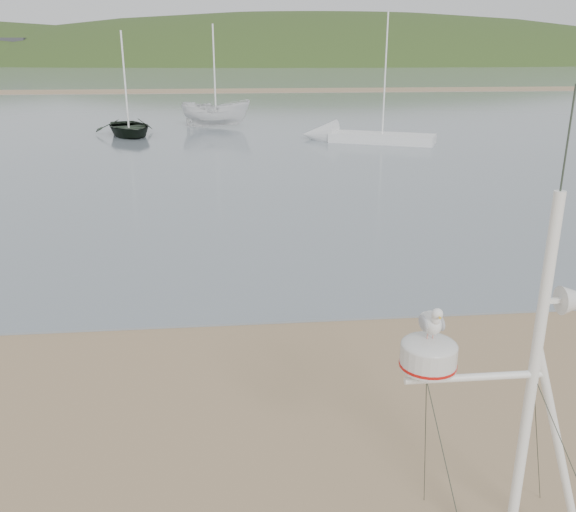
{
  "coord_description": "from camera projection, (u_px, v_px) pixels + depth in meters",
  "views": [
    {
      "loc": [
        1.34,
        -6.33,
        4.87
      ],
      "look_at": [
        2.08,
        1.0,
        2.36
      ],
      "focal_mm": 38.0,
      "sensor_mm": 36.0,
      "label": 1
    }
  ],
  "objects": [
    {
      "name": "hill_ridge",
      "position": [
        270.0,
        115.0,
        236.82
      ],
      "size": [
        620.0,
        180.0,
        80.0
      ],
      "color": "#263A17",
      "rests_on": "ground"
    },
    {
      "name": "sandbar",
      "position": [
        213.0,
        91.0,
        73.3
      ],
      "size": [
        560.0,
        7.0,
        0.07
      ],
      "primitive_type": "cube",
      "color": "#8C7051",
      "rests_on": "water"
    },
    {
      "name": "far_cottages",
      "position": [
        229.0,
        52.0,
        190.97
      ],
      "size": [
        294.4,
        6.3,
        8.0
      ],
      "color": "beige",
      "rests_on": "ground"
    },
    {
      "name": "boat_dark",
      "position": [
        126.0,
        94.0,
        34.85
      ],
      "size": [
        3.52,
        2.02,
        4.74
      ],
      "primitive_type": "imported",
      "rotation": [
        0.0,
        0.0,
        0.33
      ],
      "color": "black",
      "rests_on": "water"
    },
    {
      "name": "water",
      "position": [
        218.0,
        72.0,
        131.7
      ],
      "size": [
        560.0,
        256.0,
        0.04
      ],
      "primitive_type": "cube",
      "color": "slate",
      "rests_on": "ground"
    },
    {
      "name": "ground",
      "position": [
        126.0,
        471.0,
        7.4
      ],
      "size": [
        560.0,
        560.0,
        0.0
      ],
      "primitive_type": "plane",
      "color": "#8C7051",
      "rests_on": "ground"
    },
    {
      "name": "boat_white",
      "position": [
        215.0,
        91.0,
        38.95
      ],
      "size": [
        2.0,
        1.96,
        4.49
      ],
      "primitive_type": "imported",
      "rotation": [
        0.0,
        0.0,
        1.4
      ],
      "color": "silver",
      "rests_on": "water"
    },
    {
      "name": "mast_rig",
      "position": [
        515.0,
        480.0,
        5.58
      ],
      "size": [
        2.06,
        2.19,
        4.64
      ],
      "color": "white",
      "rests_on": "ground"
    },
    {
      "name": "sailboat_white_near",
      "position": [
        347.0,
        136.0,
        33.49
      ],
      "size": [
        7.39,
        4.72,
        7.27
      ],
      "color": "silver",
      "rests_on": "ground"
    }
  ]
}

